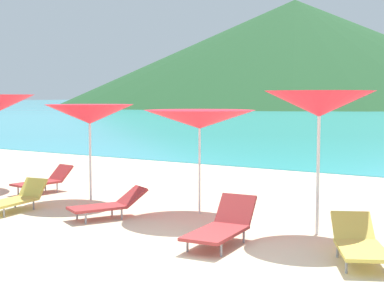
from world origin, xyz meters
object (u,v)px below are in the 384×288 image
object	(u,v)px
lounge_chair_1	(109,204)
umbrella_2	(90,114)
lounge_chair_2	(15,199)
umbrella_4	(319,104)
lounge_chair_8	(44,180)
lounge_chair_5	(222,226)
lounge_chair_6	(359,242)
umbrella_3	(200,119)

from	to	relation	value
lounge_chair_1	umbrella_2	bearing A→B (deg)	168.83
lounge_chair_2	umbrella_2	bearing A→B (deg)	68.07
lounge_chair_2	umbrella_4	bearing A→B (deg)	6.58
umbrella_2	lounge_chair_8	xyz separation A→B (m)	(-1.62, 0.12, -1.60)
lounge_chair_5	lounge_chair_6	distance (m)	2.07
umbrella_2	umbrella_3	distance (m)	2.80
umbrella_2	lounge_chair_1	distance (m)	2.60
lounge_chair_8	lounge_chair_6	bearing A→B (deg)	-5.20
umbrella_3	lounge_chair_8	bearing A→B (deg)	179.46
umbrella_2	umbrella_4	distance (m)	5.36
umbrella_3	umbrella_4	size ratio (longest dim) A/B	0.94
lounge_chair_2	lounge_chair_5	xyz separation A→B (m)	(4.79, -0.02, 0.04)
lounge_chair_2	lounge_chair_5	world-z (taller)	lounge_chair_5
umbrella_4	lounge_chair_5	distance (m)	2.58
lounge_chair_1	lounge_chair_6	distance (m)	4.80
umbrella_4	lounge_chair_6	world-z (taller)	umbrella_4
lounge_chair_6	lounge_chair_5	bearing A→B (deg)	159.50
umbrella_3	lounge_chair_8	world-z (taller)	umbrella_3
umbrella_2	lounge_chair_5	distance (m)	4.95
lounge_chair_1	lounge_chair_8	xyz separation A→B (m)	(-3.22, 1.37, 0.03)
lounge_chair_1	lounge_chair_2	bearing A→B (deg)	-140.29
umbrella_4	lounge_chair_2	xyz separation A→B (m)	(-5.79, -1.43, -1.92)
umbrella_2	lounge_chair_2	xyz separation A→B (m)	(-0.45, -1.72, -1.65)
umbrella_4	lounge_chair_1	xyz separation A→B (m)	(-3.74, -0.95, -1.89)
lounge_chair_1	lounge_chair_5	size ratio (longest dim) A/B	0.94
umbrella_2	umbrella_4	bearing A→B (deg)	-3.11
umbrella_2	lounge_chair_5	world-z (taller)	umbrella_2
lounge_chair_5	lounge_chair_2	bearing A→B (deg)	174.18
lounge_chair_1	lounge_chair_5	xyz separation A→B (m)	(2.74, -0.50, 0.02)
umbrella_3	lounge_chair_6	distance (m)	4.24
lounge_chair_1	lounge_chair_2	world-z (taller)	lounge_chair_2
umbrella_4	lounge_chair_2	distance (m)	6.27
lounge_chair_5	umbrella_3	bearing A→B (deg)	124.74
umbrella_4	lounge_chair_5	world-z (taller)	umbrella_4
umbrella_4	umbrella_3	bearing A→B (deg)	171.74
lounge_chair_6	lounge_chair_8	distance (m)	8.18
umbrella_2	umbrella_3	size ratio (longest dim) A/B	0.95
lounge_chair_1	lounge_chair_2	xyz separation A→B (m)	(-2.05, -0.47, -0.02)
umbrella_4	lounge_chair_8	xyz separation A→B (m)	(-6.96, 0.41, -1.87)
umbrella_2	lounge_chair_1	size ratio (longest dim) A/B	1.38
umbrella_3	lounge_chair_5	xyz separation A→B (m)	(1.54, -1.82, -1.56)
umbrella_3	lounge_chair_5	world-z (taller)	umbrella_3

